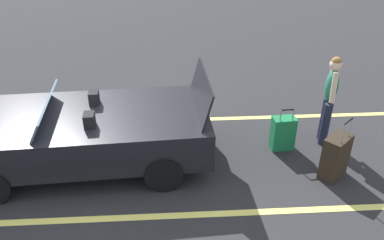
# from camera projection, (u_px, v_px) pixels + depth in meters

# --- Properties ---
(ground_plane) EXTENTS (80.00, 80.00, 0.00)m
(ground_plane) POSITION_uv_depth(u_px,v_px,m) (87.00, 163.00, 6.86)
(ground_plane) COLOR #28282B
(lot_line_near) EXTENTS (18.00, 0.12, 0.01)m
(lot_line_near) POSITION_uv_depth(u_px,v_px,m) (98.00, 123.00, 8.00)
(lot_line_near) COLOR #EAE066
(lot_line_near) RESTS_ON ground_plane
(lot_line_mid) EXTENTS (18.00, 0.12, 0.01)m
(lot_line_mid) POSITION_uv_depth(u_px,v_px,m) (72.00, 220.00, 5.68)
(lot_line_mid) COLOR #EAE066
(lot_line_mid) RESTS_ON ground_plane
(convertible_car) EXTENTS (4.23, 2.01, 1.53)m
(convertible_car) POSITION_uv_depth(u_px,v_px,m) (70.00, 134.00, 6.53)
(convertible_car) COLOR black
(convertible_car) RESTS_ON ground_plane
(suitcase_large_black) EXTENTS (0.54, 0.53, 1.08)m
(suitcase_large_black) POSITION_uv_depth(u_px,v_px,m) (335.00, 157.00, 6.38)
(suitcase_large_black) COLOR #2D2319
(suitcase_large_black) RESTS_ON ground_plane
(suitcase_medium_bright) EXTENTS (0.42, 0.29, 0.84)m
(suitcase_medium_bright) POSITION_uv_depth(u_px,v_px,m) (283.00, 133.00, 7.09)
(suitcase_medium_bright) COLOR #19723F
(suitcase_medium_bright) RESTS_ON ground_plane
(traveler_person) EXTENTS (0.29, 0.61, 1.65)m
(traveler_person) POSITION_uv_depth(u_px,v_px,m) (330.00, 96.00, 6.98)
(traveler_person) COLOR #1E2338
(traveler_person) RESTS_ON ground_plane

